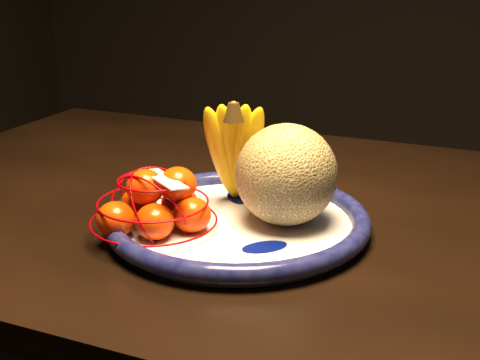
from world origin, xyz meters
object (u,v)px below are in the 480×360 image
(cantaloupe, at_px, (286,175))
(banana_bunch, at_px, (234,148))
(fruit_bowl, at_px, (238,221))
(mandarin_bag, at_px, (157,206))
(dining_table, at_px, (290,254))

(cantaloupe, relative_size, banana_bunch, 0.80)
(fruit_bowl, xyz_separation_m, mandarin_bag, (-0.09, -0.06, 0.03))
(fruit_bowl, height_order, banana_bunch, banana_bunch)
(dining_table, bearing_deg, mandarin_bag, -125.41)
(dining_table, bearing_deg, cantaloupe, -75.79)
(cantaloupe, distance_m, banana_bunch, 0.10)
(fruit_bowl, distance_m, cantaloupe, 0.09)
(cantaloupe, height_order, mandarin_bag, cantaloupe)
(banana_bunch, relative_size, mandarin_bag, 0.78)
(fruit_bowl, distance_m, banana_bunch, 0.11)
(dining_table, relative_size, banana_bunch, 8.70)
(fruit_bowl, xyz_separation_m, cantaloupe, (0.06, 0.02, 0.07))
(dining_table, xyz_separation_m, banana_bunch, (-0.07, -0.05, 0.17))
(banana_bunch, bearing_deg, dining_table, 15.92)
(mandarin_bag, bearing_deg, fruit_bowl, 32.42)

